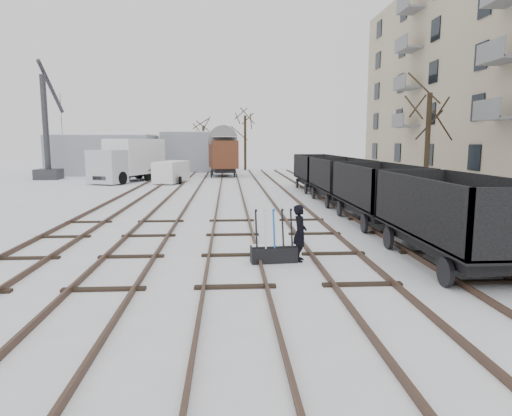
{
  "coord_description": "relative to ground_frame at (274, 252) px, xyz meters",
  "views": [
    {
      "loc": [
        -0.14,
        -13.22,
        3.37
      ],
      "look_at": [
        0.77,
        1.62,
        1.2
      ],
      "focal_mm": 32.0,
      "sensor_mm": 36.0,
      "label": 1
    }
  ],
  "objects": [
    {
      "name": "ground",
      "position": [
        -1.12,
        0.78,
        -0.28
      ],
      "size": [
        120.0,
        120.0,
        0.0
      ],
      "primitive_type": "plane",
      "color": "white",
      "rests_on": "ground"
    },
    {
      "name": "tracks",
      "position": [
        -1.12,
        14.45,
        -0.21
      ],
      "size": [
        13.9,
        52.0,
        0.16
      ],
      "color": "black",
      "rests_on": "ground"
    },
    {
      "name": "shed_left",
      "position": [
        -14.12,
        36.78,
        1.76
      ],
      "size": [
        10.0,
        8.0,
        4.1
      ],
      "color": "gray",
      "rests_on": "ground"
    },
    {
      "name": "shed_right",
      "position": [
        -5.12,
        40.78,
        1.96
      ],
      "size": [
        7.0,
        6.0,
        4.5
      ],
      "color": "gray",
      "rests_on": "ground"
    },
    {
      "name": "ground_frame",
      "position": [
        0.0,
        0.0,
        0.0
      ],
      "size": [
        1.33,
        0.54,
        1.49
      ],
      "rotation": [
        0.0,
        0.0,
        0.1
      ],
      "color": "black",
      "rests_on": "ground"
    },
    {
      "name": "worker",
      "position": [
        0.75,
        0.1,
        0.52
      ],
      "size": [
        0.49,
        0.65,
        1.61
      ],
      "primitive_type": "imported",
      "rotation": [
        0.0,
        0.0,
        1.37
      ],
      "color": "black",
      "rests_on": "ground"
    },
    {
      "name": "freight_wagon_a",
      "position": [
        4.88,
        -0.51,
        0.65
      ],
      "size": [
        2.39,
        5.97,
        2.44
      ],
      "color": "black",
      "rests_on": "ground"
    },
    {
      "name": "freight_wagon_b",
      "position": [
        4.88,
        5.89,
        0.65
      ],
      "size": [
        2.39,
        5.97,
        2.44
      ],
      "color": "black",
      "rests_on": "ground"
    },
    {
      "name": "freight_wagon_c",
      "position": [
        4.88,
        12.29,
        0.65
      ],
      "size": [
        2.39,
        5.97,
        2.44
      ],
      "color": "black",
      "rests_on": "ground"
    },
    {
      "name": "freight_wagon_d",
      "position": [
        4.88,
        18.69,
        0.65
      ],
      "size": [
        2.39,
        5.97,
        2.44
      ],
      "color": "black",
      "rests_on": "ground"
    },
    {
      "name": "box_van_wagon",
      "position": [
        -1.75,
        32.42,
        1.95
      ],
      "size": [
        3.22,
        5.29,
        3.83
      ],
      "rotation": [
        0.0,
        0.0,
        0.12
      ],
      "color": "black",
      "rests_on": "ground"
    },
    {
      "name": "lorry",
      "position": [
        -9.58,
        26.8,
        1.56
      ],
      "size": [
        4.57,
        8.25,
        3.59
      ],
      "rotation": [
        0.0,
        0.0,
        -0.42
      ],
      "color": "black",
      "rests_on": "ground"
    },
    {
      "name": "panel_van",
      "position": [
        -5.89,
        25.16,
        0.64
      ],
      "size": [
        2.69,
        4.35,
        1.78
      ],
      "rotation": [
        0.0,
        0.0,
        -0.25
      ],
      "color": "white",
      "rests_on": "ground"
    },
    {
      "name": "crane",
      "position": [
        -17.41,
        29.93,
        2.45
      ],
      "size": [
        2.14,
        6.06,
        10.39
      ],
      "rotation": [
        0.0,
        0.0,
        0.03
      ],
      "color": "#2F2F34",
      "rests_on": "ground"
    },
    {
      "name": "tree_near",
      "position": [
        10.69,
        14.46,
        2.83
      ],
      "size": [
        0.3,
        0.3,
        6.22
      ],
      "primitive_type": "cylinder",
      "color": "black",
      "rests_on": "ground"
    },
    {
      "name": "tree_far_left",
      "position": [
        -4.15,
        42.78,
        2.34
      ],
      "size": [
        0.3,
        0.3,
        5.25
      ],
      "primitive_type": "cylinder",
      "color": "black",
      "rests_on": "ground"
    },
    {
      "name": "tree_far_right",
      "position": [
        0.8,
        42.14,
        2.92
      ],
      "size": [
        0.3,
        0.3,
        6.4
      ],
      "primitive_type": "cylinder",
      "color": "black",
      "rests_on": "ground"
    }
  ]
}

